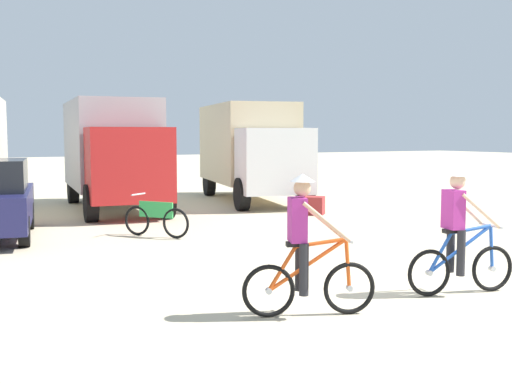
% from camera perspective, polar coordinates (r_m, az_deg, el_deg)
% --- Properties ---
extents(ground_plane, '(120.00, 120.00, 0.00)m').
position_cam_1_polar(ground_plane, '(10.23, 12.91, -7.97)').
color(ground_plane, beige).
extents(box_truck_grey_hauler, '(3.15, 6.98, 3.35)m').
position_cam_1_polar(box_truck_grey_hauler, '(20.00, -12.74, 3.83)').
color(box_truck_grey_hauler, '#9E9EA3').
rests_on(box_truck_grey_hauler, ground).
extents(box_truck_tan_camper, '(3.73, 7.09, 3.35)m').
position_cam_1_polar(box_truck_tan_camper, '(22.02, -0.48, 4.07)').
color(box_truck_tan_camper, '#CCB78E').
rests_on(box_truck_tan_camper, ground).
extents(cyclist_orange_shirt, '(1.64, 0.74, 1.82)m').
position_cam_1_polar(cyclist_orange_shirt, '(8.05, 4.44, -5.27)').
color(cyclist_orange_shirt, black).
rests_on(cyclist_orange_shirt, ground).
extents(cyclist_cowboy_hat, '(1.70, 0.57, 1.82)m').
position_cam_1_polar(cyclist_cowboy_hat, '(9.58, 17.77, -3.82)').
color(cyclist_cowboy_hat, black).
rests_on(cyclist_cowboy_hat, ground).
extents(bicycle_spare, '(1.07, 1.43, 0.97)m').
position_cam_1_polar(bicycle_spare, '(14.47, -9.00, -2.45)').
color(bicycle_spare, black).
rests_on(bicycle_spare, ground).
extents(supply_crate, '(0.77, 0.77, 0.52)m').
position_cam_1_polar(supply_crate, '(18.36, 5.28, -1.22)').
color(supply_crate, '#9E2D2D').
rests_on(supply_crate, ground).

